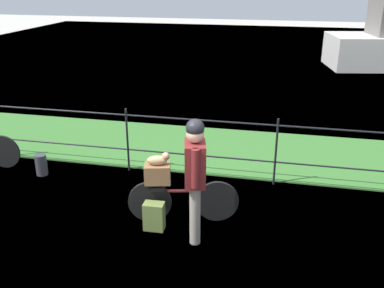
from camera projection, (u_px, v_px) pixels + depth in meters
ground_plane at (161, 257)px, 5.42m from camera, size 60.00×60.00×0.00m
grass_strip at (212, 149)px, 8.72m from camera, size 27.00×2.40×0.03m
harbor_water at (248, 72)px, 15.57m from camera, size 30.00×30.00×0.00m
iron_fence at (199, 140)px, 7.30m from camera, size 18.04×0.04×1.16m
bicycle_main at (182, 200)px, 6.10m from camera, size 1.53×0.40×0.61m
wooden_crate at (157, 174)px, 5.94m from camera, size 0.40×0.32×0.27m
terrier_dog at (159, 159)px, 5.87m from camera, size 0.32×0.20×0.18m
cyclist_person at (195, 170)px, 5.44m from camera, size 0.35×0.53×1.68m
backpack_on_paving at (154, 216)px, 5.95m from camera, size 0.29×0.19×0.40m
mooring_bollard at (41, 165)px, 7.57m from camera, size 0.20×0.20×0.37m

